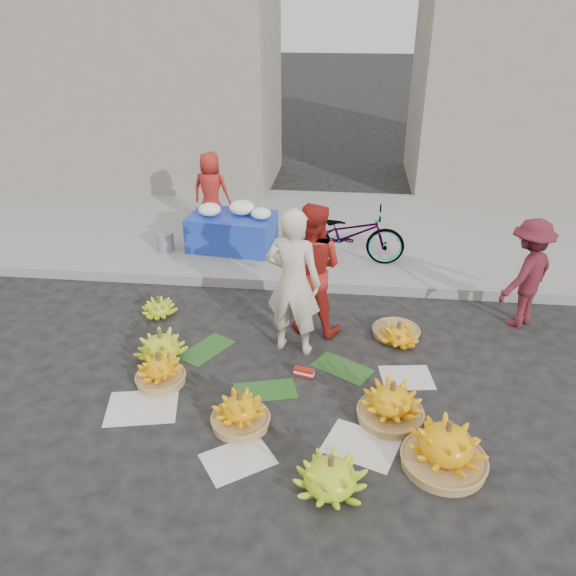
# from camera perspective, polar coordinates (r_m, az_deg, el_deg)

# --- Properties ---
(ground) EXTENTS (80.00, 80.00, 0.00)m
(ground) POSITION_cam_1_polar(r_m,az_deg,el_deg) (6.16, -1.12, -9.34)
(ground) COLOR black
(ground) RESTS_ON ground
(curb) EXTENTS (40.00, 0.25, 0.15)m
(curb) POSITION_cam_1_polar(r_m,az_deg,el_deg) (7.98, 0.88, 0.55)
(curb) COLOR gray
(curb) RESTS_ON ground
(sidewalk) EXTENTS (40.00, 4.00, 0.12)m
(sidewalk) POSITION_cam_1_polar(r_m,az_deg,el_deg) (9.90, 2.05, 5.95)
(sidewalk) COLOR gray
(sidewalk) RESTS_ON ground
(building_left) EXTENTS (6.00, 3.00, 4.00)m
(building_left) POSITION_cam_1_polar(r_m,az_deg,el_deg) (13.06, -15.53, 19.13)
(building_left) COLOR gray
(building_left) RESTS_ON sidewalk
(building_right) EXTENTS (5.00, 3.00, 5.00)m
(building_right) POSITION_cam_1_polar(r_m,az_deg,el_deg) (13.21, 24.76, 20.02)
(building_right) COLOR gray
(building_right) RESTS_ON sidewalk
(newspaper_scatter) EXTENTS (3.20, 1.80, 0.00)m
(newspaper_scatter) POSITION_cam_1_polar(r_m,az_deg,el_deg) (5.54, -2.21, -14.25)
(newspaper_scatter) COLOR silver
(newspaper_scatter) RESTS_ON ground
(banana_leaves) EXTENTS (2.00, 1.00, 0.00)m
(banana_leaves) POSITION_cam_1_polar(r_m,az_deg,el_deg) (6.33, -1.80, -8.17)
(banana_leaves) COLOR #1D4A18
(banana_leaves) RESTS_ON ground
(banana_bunch_0) EXTENTS (0.52, 0.52, 0.38)m
(banana_bunch_0) POSITION_cam_1_polar(r_m,az_deg,el_deg) (6.19, -12.89, -8.20)
(banana_bunch_0) COLOR olive
(banana_bunch_0) RESTS_ON ground
(banana_bunch_1) EXTENTS (0.57, 0.57, 0.40)m
(banana_bunch_1) POSITION_cam_1_polar(r_m,az_deg,el_deg) (5.51, -4.88, -12.39)
(banana_bunch_1) COLOR olive
(banana_bunch_1) RESTS_ON ground
(banana_bunch_2) EXTENTS (0.79, 0.79, 0.38)m
(banana_bunch_2) POSITION_cam_1_polar(r_m,az_deg,el_deg) (4.90, 4.33, -18.50)
(banana_bunch_2) COLOR #8DBA1A
(banana_bunch_2) RESTS_ON ground
(banana_bunch_3) EXTENTS (0.85, 0.85, 0.49)m
(banana_bunch_3) POSITION_cam_1_polar(r_m,az_deg,el_deg) (5.25, 15.75, -15.24)
(banana_bunch_3) COLOR olive
(banana_bunch_3) RESTS_ON ground
(banana_bunch_4) EXTENTS (0.68, 0.68, 0.44)m
(banana_bunch_4) POSITION_cam_1_polar(r_m,az_deg,el_deg) (5.64, 10.44, -11.45)
(banana_bunch_4) COLOR olive
(banana_bunch_4) RESTS_ON ground
(banana_bunch_5) EXTENTS (0.53, 0.53, 0.29)m
(banana_bunch_5) POSITION_cam_1_polar(r_m,az_deg,el_deg) (6.82, 11.17, -4.65)
(banana_bunch_5) COLOR #F4AB0C
(banana_bunch_5) RESTS_ON ground
(banana_bunch_6) EXTENTS (0.65, 0.65, 0.37)m
(banana_bunch_6) POSITION_cam_1_polar(r_m,az_deg,el_deg) (6.57, -12.78, -5.76)
(banana_bunch_6) COLOR #8DBA1A
(banana_bunch_6) RESTS_ON ground
(banana_bunch_7) EXTENTS (0.50, 0.50, 0.27)m
(banana_bunch_7) POSITION_cam_1_polar(r_m,az_deg,el_deg) (7.45, -12.96, -1.97)
(banana_bunch_7) COLOR #8DBA1A
(banana_bunch_7) RESTS_ON ground
(basket_spare) EXTENTS (0.65, 0.65, 0.06)m
(basket_spare) POSITION_cam_1_polar(r_m,az_deg,el_deg) (7.04, 10.91, -4.39)
(basket_spare) COLOR olive
(basket_spare) RESTS_ON ground
(incense_stack) EXTENTS (0.23, 0.12, 0.09)m
(incense_stack) POSITION_cam_1_polar(r_m,az_deg,el_deg) (6.19, 1.64, -8.55)
(incense_stack) COLOR #AE1912
(incense_stack) RESTS_ON ground
(vendor_cream) EXTENTS (0.71, 0.54, 1.74)m
(vendor_cream) POSITION_cam_1_polar(r_m,az_deg,el_deg) (6.23, 0.53, 0.55)
(vendor_cream) COLOR beige
(vendor_cream) RESTS_ON ground
(vendor_red) EXTENTS (0.90, 0.76, 1.64)m
(vendor_red) POSITION_cam_1_polar(r_m,az_deg,el_deg) (6.66, 2.30, 1.92)
(vendor_red) COLOR #B4271B
(vendor_red) RESTS_ON ground
(man_striped) EXTENTS (1.00, 1.00, 1.39)m
(man_striped) POSITION_cam_1_polar(r_m,az_deg,el_deg) (7.42, 23.11, 1.34)
(man_striped) COLOR maroon
(man_striped) RESTS_ON ground
(flower_table) EXTENTS (1.39, 0.97, 0.76)m
(flower_table) POSITION_cam_1_polar(r_m,az_deg,el_deg) (8.93, -5.66, 5.96)
(flower_table) COLOR #1933A5
(flower_table) RESTS_ON sidewalk
(grey_bucket) EXTENTS (0.26, 0.26, 0.30)m
(grey_bucket) POSITION_cam_1_polar(r_m,az_deg,el_deg) (9.05, -12.34, 4.62)
(grey_bucket) COLOR slate
(grey_bucket) RESTS_ON sidewalk
(flower_vendor) EXTENTS (0.69, 0.49, 1.31)m
(flower_vendor) POSITION_cam_1_polar(r_m,az_deg,el_deg) (9.70, -7.82, 9.76)
(flower_vendor) COLOR #B4271B
(flower_vendor) RESTS_ON sidewalk
(bicycle) EXTENTS (0.67, 1.69, 0.87)m
(bicycle) POSITION_cam_1_polar(r_m,az_deg,el_deg) (8.42, 6.18, 5.48)
(bicycle) COLOR gray
(bicycle) RESTS_ON sidewalk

